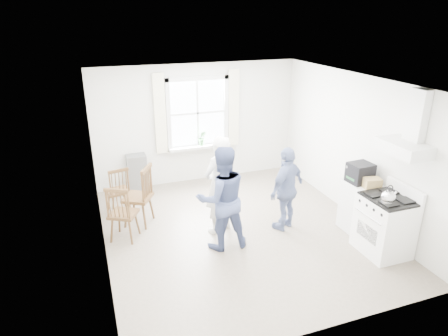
% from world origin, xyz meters
% --- Properties ---
extents(room_shell, '(4.62, 5.12, 2.64)m').
position_xyz_m(room_shell, '(0.00, 0.00, 1.30)').
color(room_shell, gray).
rests_on(room_shell, ground).
extents(window_assembly, '(1.88, 0.24, 1.70)m').
position_xyz_m(window_assembly, '(0.00, 2.45, 1.46)').
color(window_assembly, white).
rests_on(window_assembly, room_shell).
extents(range_hood, '(0.45, 0.76, 0.94)m').
position_xyz_m(range_hood, '(2.07, -1.35, 1.90)').
color(range_hood, silver).
rests_on(range_hood, room_shell).
extents(shelf_unit, '(0.40, 0.30, 0.80)m').
position_xyz_m(shelf_unit, '(-1.40, 2.33, 0.40)').
color(shelf_unit, slate).
rests_on(shelf_unit, ground).
extents(gas_stove, '(0.68, 0.76, 1.12)m').
position_xyz_m(gas_stove, '(1.91, -1.35, 0.48)').
color(gas_stove, white).
rests_on(gas_stove, ground).
extents(kettle, '(0.21, 0.21, 0.30)m').
position_xyz_m(kettle, '(1.75, -1.49, 1.05)').
color(kettle, silver).
rests_on(kettle, gas_stove).
extents(low_cabinet, '(0.50, 0.55, 0.90)m').
position_xyz_m(low_cabinet, '(1.98, -0.65, 0.45)').
color(low_cabinet, silver).
rests_on(low_cabinet, ground).
extents(stereo_stack, '(0.40, 0.36, 0.34)m').
position_xyz_m(stereo_stack, '(1.94, -0.60, 1.07)').
color(stereo_stack, black).
rests_on(stereo_stack, low_cabinet).
extents(cardboard_box, '(0.31, 0.25, 0.17)m').
position_xyz_m(cardboard_box, '(1.97, -0.87, 0.99)').
color(cardboard_box, '#9B814B').
rests_on(cardboard_box, low_cabinet).
extents(windsor_chair_a, '(0.47, 0.46, 0.94)m').
position_xyz_m(windsor_chair_a, '(-1.87, 1.37, 0.57)').
color(windsor_chair_a, '#442C16').
rests_on(windsor_chair_a, ground).
extents(windsor_chair_b, '(0.57, 0.57, 1.00)m').
position_xyz_m(windsor_chair_b, '(-1.95, 0.35, 0.61)').
color(windsor_chair_b, '#442C16').
rests_on(windsor_chair_b, ground).
extents(windsor_chair_c, '(0.63, 0.64, 1.12)m').
position_xyz_m(windsor_chair_c, '(-1.49, 0.83, 0.68)').
color(windsor_chair_c, '#442C16').
rests_on(windsor_chair_c, ground).
extents(person_left, '(0.83, 0.83, 1.73)m').
position_xyz_m(person_left, '(-0.31, 0.16, 0.86)').
color(person_left, white).
rests_on(person_left, ground).
extents(person_mid, '(0.85, 0.85, 1.72)m').
position_xyz_m(person_mid, '(-0.43, -0.33, 0.86)').
color(person_mid, '#434F7D').
rests_on(person_mid, ground).
extents(person_right, '(1.19, 1.19, 1.50)m').
position_xyz_m(person_right, '(0.82, -0.14, 0.75)').
color(person_right, navy).
rests_on(person_right, ground).
extents(potted_plant, '(0.22, 0.22, 0.33)m').
position_xyz_m(potted_plant, '(0.06, 2.36, 1.01)').
color(potted_plant, '#316F32').
rests_on(potted_plant, window_assembly).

